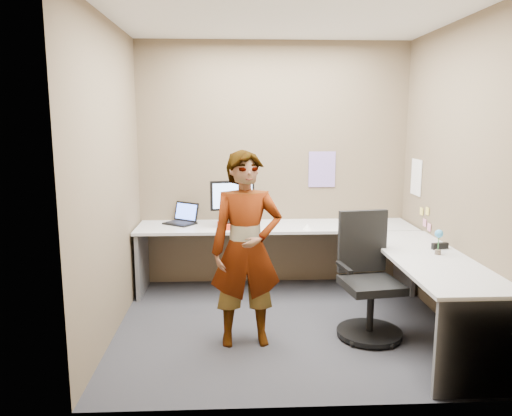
{
  "coord_description": "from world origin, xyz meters",
  "views": [
    {
      "loc": [
        -0.45,
        -4.27,
        1.86
      ],
      "look_at": [
        -0.24,
        0.25,
        1.05
      ],
      "focal_mm": 35.0,
      "sensor_mm": 36.0,
      "label": 1
    }
  ],
  "objects_px": {
    "desk": "(325,252)",
    "office_chair": "(368,287)",
    "monitor": "(232,198)",
    "person": "(246,249)"
  },
  "relations": [
    {
      "from": "desk",
      "to": "person",
      "type": "distance_m",
      "value": 1.08
    },
    {
      "from": "person",
      "to": "monitor",
      "type": "bearing_deg",
      "value": 90.66
    },
    {
      "from": "desk",
      "to": "person",
      "type": "height_order",
      "value": "person"
    },
    {
      "from": "office_chair",
      "to": "desk",
      "type": "bearing_deg",
      "value": 105.8
    },
    {
      "from": "monitor",
      "to": "person",
      "type": "xyz_separation_m",
      "value": [
        0.11,
        -1.19,
        -0.24
      ]
    },
    {
      "from": "monitor",
      "to": "office_chair",
      "type": "bearing_deg",
      "value": -54.26
    },
    {
      "from": "monitor",
      "to": "office_chair",
      "type": "relative_size",
      "value": 0.44
    },
    {
      "from": "office_chair",
      "to": "person",
      "type": "bearing_deg",
      "value": 177.42
    },
    {
      "from": "desk",
      "to": "monitor",
      "type": "height_order",
      "value": "monitor"
    },
    {
      "from": "desk",
      "to": "office_chair",
      "type": "bearing_deg",
      "value": -65.65
    }
  ]
}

